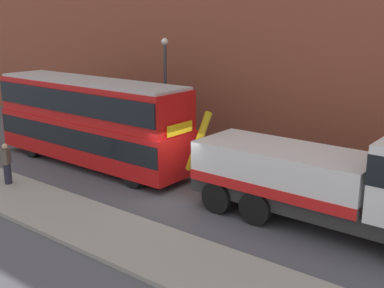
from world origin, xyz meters
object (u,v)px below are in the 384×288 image
double_decker_bus (90,119)px  recovery_tow_truck (333,180)px  pedestrian_onlooker (7,164)px  street_lamp (165,85)px

double_decker_bus → recovery_tow_truck: bearing=0.3°
double_decker_bus → pedestrian_onlooker: double_decker_bus is taller
recovery_tow_truck → pedestrian_onlooker: recovery_tow_truck is taller
pedestrian_onlooker → street_lamp: (1.45, 8.28, 2.49)m
recovery_tow_truck → street_lamp: bearing=159.7°
double_decker_bus → pedestrian_onlooker: bearing=-93.0°
recovery_tow_truck → street_lamp: street_lamp is taller
pedestrian_onlooker → street_lamp: bearing=46.7°
recovery_tow_truck → double_decker_bus: 11.90m
double_decker_bus → street_lamp: 4.39m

